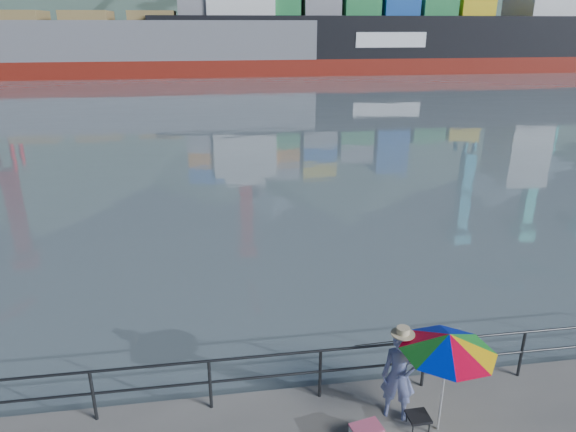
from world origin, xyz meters
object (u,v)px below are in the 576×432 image
object	(u,v)px
fisherman	(399,376)
container_ship	(390,29)
beach_umbrella	(449,343)
bulk_carrier	(125,43)

from	to	relation	value
fisherman	container_ship	distance (m)	74.15
beach_umbrella	container_ship	size ratio (longest dim) A/B	0.03
beach_umbrella	bulk_carrier	size ratio (longest dim) A/B	0.03
fisherman	bulk_carrier	xyz separation A→B (m)	(-14.00, 69.33, 3.24)
container_ship	bulk_carrier	bearing A→B (deg)	-178.95
fisherman	container_ship	bearing A→B (deg)	95.82
fisherman	bulk_carrier	bearing A→B (deg)	126.05
bulk_carrier	container_ship	size ratio (longest dim) A/B	0.85
bulk_carrier	container_ship	distance (m)	37.91
fisherman	container_ship	xyz separation A→B (m)	(23.86, 70.03, 4.96)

